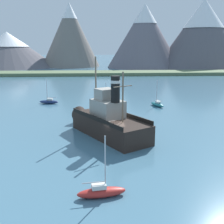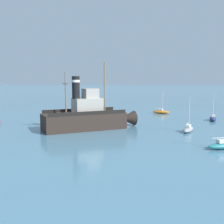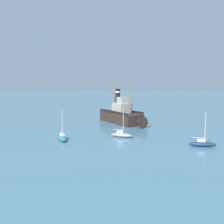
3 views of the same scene
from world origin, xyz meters
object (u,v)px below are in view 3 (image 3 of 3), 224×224
old_tugboat (122,115)px  sailboat_navy (202,144)px  sailboat_red (124,113)px  sailboat_teal (62,138)px  sailboat_grey (121,135)px

old_tugboat → sailboat_navy: (-10.79, 20.43, -1.40)m
old_tugboat → sailboat_red: (-1.02, -15.22, -1.40)m
sailboat_red → old_tugboat: bearing=86.1°
sailboat_teal → sailboat_red: bearing=-109.3°
sailboat_red → sailboat_teal: bearing=70.7°
old_tugboat → sailboat_teal: 19.59m
sailboat_navy → sailboat_grey: same height
sailboat_navy → sailboat_teal: bearing=-10.1°
sailboat_teal → sailboat_grey: bearing=-166.6°
sailboat_navy → sailboat_grey: size_ratio=1.00×
old_tugboat → sailboat_teal: bearing=58.7°
sailboat_navy → sailboat_teal: (20.93, -3.73, 0.00)m
sailboat_grey → sailboat_teal: same height
old_tugboat → sailboat_red: bearing=-93.9°
old_tugboat → sailboat_red: 15.31m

